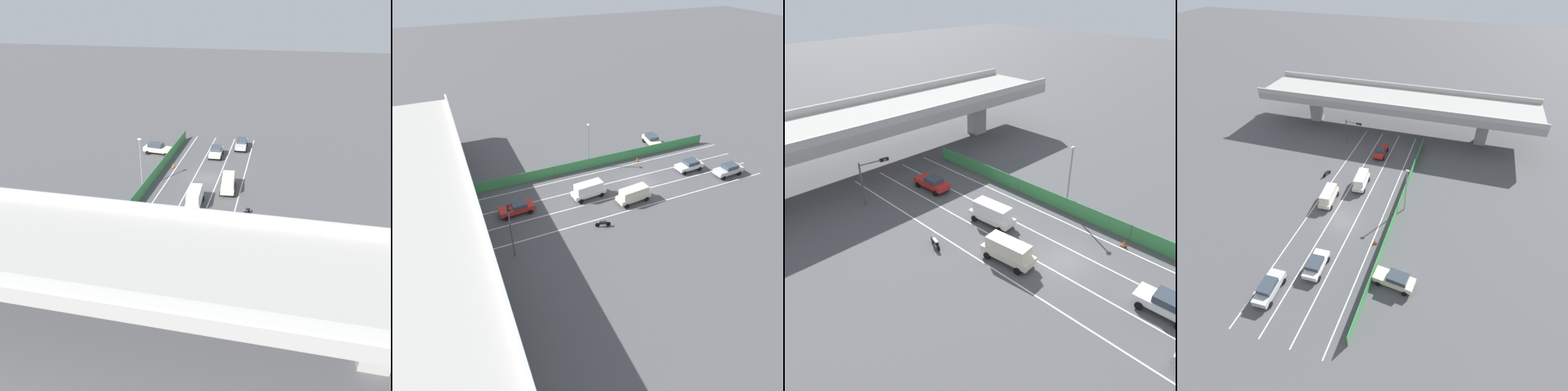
# 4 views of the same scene
# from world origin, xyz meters

# --- Properties ---
(ground_plane) EXTENTS (300.00, 300.00, 0.00)m
(ground_plane) POSITION_xyz_m (0.00, 0.00, 0.00)
(ground_plane) COLOR #4C4C4F
(lane_line_left_edge) EXTENTS (0.14, 44.54, 0.01)m
(lane_line_left_edge) POSITION_xyz_m (-5.15, 4.27, 0.00)
(lane_line_left_edge) COLOR silver
(lane_line_left_edge) RESTS_ON ground
(lane_line_mid_left) EXTENTS (0.14, 44.54, 0.01)m
(lane_line_mid_left) POSITION_xyz_m (-1.72, 4.27, 0.00)
(lane_line_mid_left) COLOR silver
(lane_line_mid_left) RESTS_ON ground
(lane_line_mid_right) EXTENTS (0.14, 44.54, 0.01)m
(lane_line_mid_right) POSITION_xyz_m (1.72, 4.27, 0.00)
(lane_line_mid_right) COLOR silver
(lane_line_mid_right) RESTS_ON ground
(lane_line_right_edge) EXTENTS (0.14, 44.54, 0.01)m
(lane_line_right_edge) POSITION_xyz_m (5.15, 4.27, 0.00)
(lane_line_right_edge) COLOR silver
(lane_line_right_edge) RESTS_ON ground
(elevated_overpass) EXTENTS (54.11, 11.13, 7.83)m
(elevated_overpass) POSITION_xyz_m (0.00, 28.54, 6.13)
(elevated_overpass) COLOR #A09E99
(elevated_overpass) RESTS_ON ground
(green_fence) EXTENTS (0.10, 40.64, 1.61)m
(green_fence) POSITION_xyz_m (6.92, 4.27, 0.80)
(green_fence) COLOR #3D8E4C
(green_fence) RESTS_ON ground
(car_hatchback_white) EXTENTS (2.20, 4.30, 1.63)m
(car_hatchback_white) POSITION_xyz_m (0.10, -8.57, 0.91)
(car_hatchback_white) COLOR silver
(car_hatchback_white) RESTS_ON ground
(car_van_cream) EXTENTS (2.29, 4.88, 2.10)m
(car_van_cream) POSITION_xyz_m (-3.53, 3.40, 1.20)
(car_van_cream) COLOR beige
(car_van_cream) RESTS_ON ground
(car_van_white) EXTENTS (2.24, 4.78, 2.19)m
(car_van_white) POSITION_xyz_m (-0.16, 8.49, 1.24)
(car_van_white) COLOR silver
(car_van_white) RESTS_ON ground
(car_sedan_red) EXTENTS (2.12, 4.53, 1.54)m
(car_sedan_red) POSITION_xyz_m (0.22, 18.37, 0.86)
(car_sedan_red) COLOR red
(car_sedan_red) RESTS_ON ground
(car_sedan_silver) EXTENTS (2.10, 4.58, 1.75)m
(car_sedan_silver) POSITION_xyz_m (-3.42, -13.05, 0.96)
(car_sedan_silver) COLOR #B7BABC
(car_sedan_silver) RESTS_ON ground
(motorcycle) EXTENTS (0.77, 1.90, 0.93)m
(motorcycle) POSITION_xyz_m (-6.60, 9.43, 0.46)
(motorcycle) COLOR black
(motorcycle) RESTS_ON ground
(parked_sedan_cream) EXTENTS (4.86, 2.45, 1.77)m
(parked_sedan_cream) POSITION_xyz_m (9.54, -7.86, 0.97)
(parked_sedan_cream) COLOR beige
(parked_sedan_cream) RESTS_ON ground
(traffic_light) EXTENTS (3.28, 0.84, 4.96)m
(traffic_light) POSITION_xyz_m (-6.09, 20.38, 3.54)
(traffic_light) COLOR #47474C
(traffic_light) RESTS_ON ground
(street_lamp) EXTENTS (0.60, 0.36, 6.97)m
(street_lamp) POSITION_xyz_m (7.69, 5.07, 4.25)
(street_lamp) COLOR gray
(street_lamp) RESTS_ON ground
(traffic_cone) EXTENTS (0.47, 0.47, 0.70)m
(traffic_cone) POSITION_xyz_m (5.60, -2.62, 0.33)
(traffic_cone) COLOR orange
(traffic_cone) RESTS_ON ground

